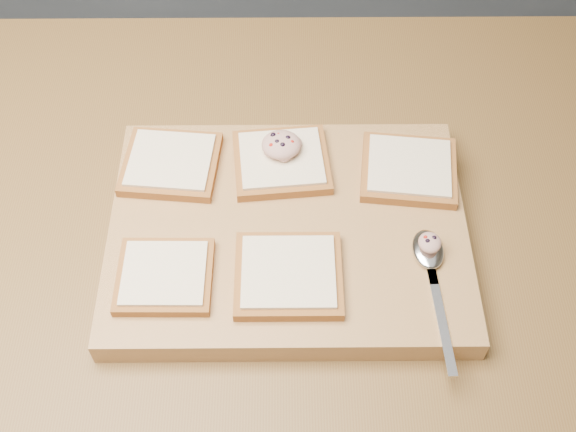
# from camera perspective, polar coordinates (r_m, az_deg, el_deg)

# --- Properties ---
(island_counter) EXTENTS (2.00, 0.80, 0.90)m
(island_counter) POSITION_cam_1_polar(r_m,az_deg,el_deg) (1.36, 0.18, -10.78)
(island_counter) COLOR slate
(island_counter) RESTS_ON ground
(cutting_board) EXTENTS (0.45, 0.34, 0.04)m
(cutting_board) POSITION_cam_1_polar(r_m,az_deg,el_deg) (0.93, -0.00, -1.27)
(cutting_board) COLOR tan
(cutting_board) RESTS_ON island_counter
(bread_far_left) EXTENTS (0.13, 0.13, 0.02)m
(bread_far_left) POSITION_cam_1_polar(r_m,az_deg,el_deg) (0.98, -9.24, 4.14)
(bread_far_left) COLOR brown
(bread_far_left) RESTS_ON cutting_board
(bread_far_center) EXTENTS (0.13, 0.13, 0.02)m
(bread_far_center) POSITION_cam_1_polar(r_m,az_deg,el_deg) (0.96, -0.52, 4.33)
(bread_far_center) COLOR brown
(bread_far_center) RESTS_ON cutting_board
(bread_far_right) EXTENTS (0.14, 0.13, 0.02)m
(bread_far_right) POSITION_cam_1_polar(r_m,az_deg,el_deg) (0.97, 9.53, 3.68)
(bread_far_right) COLOR brown
(bread_far_right) RESTS_ON cutting_board
(bread_near_left) EXTENTS (0.11, 0.10, 0.02)m
(bread_near_left) POSITION_cam_1_polar(r_m,az_deg,el_deg) (0.87, -9.73, -4.67)
(bread_near_left) COLOR brown
(bread_near_left) RESTS_ON cutting_board
(bread_near_center) EXTENTS (0.13, 0.12, 0.02)m
(bread_near_center) POSITION_cam_1_polar(r_m,az_deg,el_deg) (0.86, 0.03, -4.65)
(bread_near_center) COLOR brown
(bread_near_center) RESTS_ON cutting_board
(tuna_salad_dollop) EXTENTS (0.05, 0.05, 0.02)m
(tuna_salad_dollop) POSITION_cam_1_polar(r_m,az_deg,el_deg) (0.96, -0.54, 5.66)
(tuna_salad_dollop) COLOR tan
(tuna_salad_dollop) RESTS_ON bread_far_center
(spoon) EXTENTS (0.04, 0.19, 0.01)m
(spoon) POSITION_cam_1_polar(r_m,az_deg,el_deg) (0.89, 11.14, -3.37)
(spoon) COLOR silver
(spoon) RESTS_ON cutting_board
(spoon_salad) EXTENTS (0.03, 0.03, 0.02)m
(spoon_salad) POSITION_cam_1_polar(r_m,az_deg,el_deg) (0.89, 11.14, -2.07)
(spoon_salad) COLOR tan
(spoon_salad) RESTS_ON spoon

